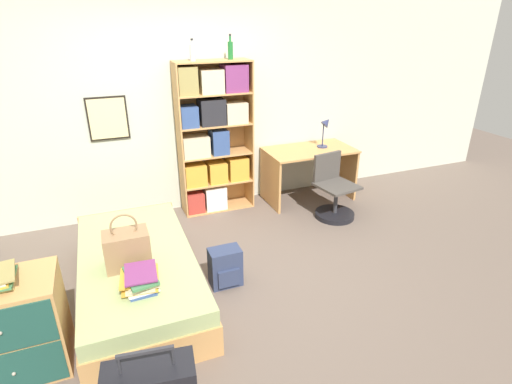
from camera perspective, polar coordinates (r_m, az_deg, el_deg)
The scene contains 13 objects.
ground_plane at distance 4.05m, azimuth -4.75°, elevation -11.73°, with size 14.00×14.00×0.00m, color #66564C.
wall_back at distance 5.07m, azimuth -11.09°, elevation 11.47°, with size 10.00×0.09×2.60m.
bed at distance 3.85m, azimuth -16.44°, elevation -11.14°, with size 0.99×1.97×0.42m.
handbag at distance 3.52m, azimuth -17.94°, elevation -7.70°, with size 0.37×0.24×0.48m.
book_stack_on_bed at distance 3.28m, azimuth -16.17°, elevation -11.87°, with size 0.32×0.39×0.14m.
dresser at distance 3.38m, azimuth -31.37°, elevation -16.23°, with size 0.66×0.51×0.73m.
bookcase at distance 5.02m, azimuth -6.26°, elevation 7.77°, with size 0.91×0.33×1.88m.
bottle_green at distance 4.78m, azimuth -9.05°, elevation 19.08°, with size 0.06×0.06×0.24m.
bottle_brown at distance 4.91m, azimuth -3.68°, elevation 19.62°, with size 0.06×0.06×0.28m.
desk at distance 5.49m, azimuth 7.57°, elevation 3.93°, with size 1.18×0.67×0.72m.
desk_lamp at distance 5.48m, azimuth 9.93°, elevation 9.16°, with size 0.19×0.14×0.42m.
desk_chair at distance 5.13m, azimuth 11.02°, elevation -0.84°, with size 0.52×0.52×0.79m.
backpack at distance 3.83m, azimuth -4.39°, elevation -10.69°, with size 0.29×0.22×0.38m.
Camera 1 is at (-0.89, -3.17, 2.35)m, focal length 28.00 mm.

